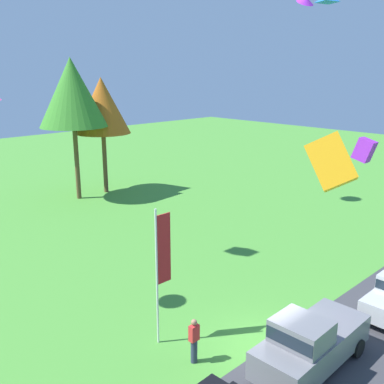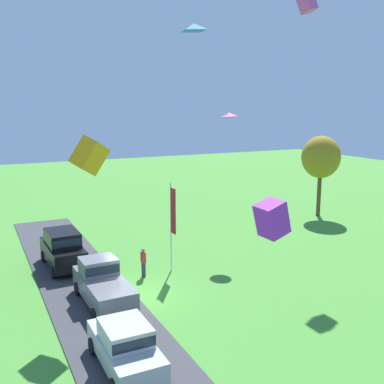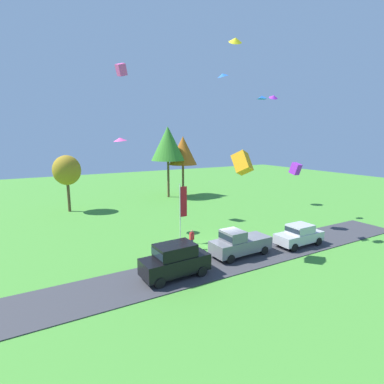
{
  "view_description": "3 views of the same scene",
  "coord_description": "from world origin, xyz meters",
  "px_view_note": "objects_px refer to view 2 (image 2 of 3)",
  "views": [
    {
      "loc": [
        -12.02,
        -8.52,
        10.15
      ],
      "look_at": [
        1.73,
        5.7,
        4.72
      ],
      "focal_mm": 42.0,
      "sensor_mm": 36.0,
      "label": 1
    },
    {
      "loc": [
        21.07,
        -6.95,
        9.77
      ],
      "look_at": [
        0.21,
        3.33,
        5.28
      ],
      "focal_mm": 42.0,
      "sensor_mm": 36.0,
      "label": 2
    },
    {
      "loc": [
        -14.15,
        -19.39,
        9.28
      ],
      "look_at": [
        -0.55,
        4.47,
        4.29
      ],
      "focal_mm": 28.0,
      "sensor_mm": 36.0,
      "label": 3
    }
  ],
  "objects_px": {
    "kite_box_near_flag": "(272,219)",
    "kite_diamond_high_left": "(194,27)",
    "kite_delta_mid_center": "(229,115)",
    "kite_box_trailing_tail": "(89,156)",
    "car_sedan_near_entrance": "(125,344)",
    "tree_lone_near": "(321,157)",
    "kite_box_low_drifter": "(307,3)",
    "car_suv_far_end": "(63,248)",
    "flag_banner": "(172,217)",
    "person_watching_sky": "(143,262)",
    "car_pickup_mid_row": "(102,283)"
  },
  "relations": [
    {
      "from": "kite_box_near_flag",
      "to": "kite_diamond_high_left",
      "type": "relative_size",
      "value": 1.12
    },
    {
      "from": "kite_delta_mid_center",
      "to": "kite_box_trailing_tail",
      "type": "bearing_deg",
      "value": -62.23
    },
    {
      "from": "car_sedan_near_entrance",
      "to": "kite_box_trailing_tail",
      "type": "relative_size",
      "value": 3.05
    },
    {
      "from": "tree_lone_near",
      "to": "kite_diamond_high_left",
      "type": "distance_m",
      "value": 25.13
    },
    {
      "from": "kite_box_trailing_tail",
      "to": "kite_diamond_high_left",
      "type": "bearing_deg",
      "value": 34.9
    },
    {
      "from": "kite_box_low_drifter",
      "to": "car_sedan_near_entrance",
      "type": "bearing_deg",
      "value": -57.98
    },
    {
      "from": "car_sedan_near_entrance",
      "to": "car_suv_far_end",
      "type": "bearing_deg",
      "value": -179.77
    },
    {
      "from": "car_sedan_near_entrance",
      "to": "kite_box_low_drifter",
      "type": "distance_m",
      "value": 24.66
    },
    {
      "from": "car_suv_far_end",
      "to": "tree_lone_near",
      "type": "distance_m",
      "value": 23.79
    },
    {
      "from": "kite_box_near_flag",
      "to": "kite_box_low_drifter",
      "type": "bearing_deg",
      "value": 137.79
    },
    {
      "from": "flag_banner",
      "to": "kite_box_low_drifter",
      "type": "relative_size",
      "value": 4.47
    },
    {
      "from": "flag_banner",
      "to": "kite_delta_mid_center",
      "type": "bearing_deg",
      "value": 121.32
    },
    {
      "from": "kite_delta_mid_center",
      "to": "kite_box_low_drifter",
      "type": "height_order",
      "value": "kite_box_low_drifter"
    },
    {
      "from": "tree_lone_near",
      "to": "kite_box_near_flag",
      "type": "relative_size",
      "value": 6.6
    },
    {
      "from": "person_watching_sky",
      "to": "kite_box_trailing_tail",
      "type": "distance_m",
      "value": 7.77
    },
    {
      "from": "person_watching_sky",
      "to": "tree_lone_near",
      "type": "distance_m",
      "value": 20.99
    },
    {
      "from": "car_sedan_near_entrance",
      "to": "kite_delta_mid_center",
      "type": "relative_size",
      "value": 3.46
    },
    {
      "from": "flag_banner",
      "to": "kite_delta_mid_center",
      "type": "height_order",
      "value": "kite_delta_mid_center"
    },
    {
      "from": "kite_box_near_flag",
      "to": "kite_delta_mid_center",
      "type": "xyz_separation_m",
      "value": [
        -15.52,
        7.65,
        2.92
      ]
    },
    {
      "from": "car_suv_far_end",
      "to": "kite_box_low_drifter",
      "type": "distance_m",
      "value": 22.39
    },
    {
      "from": "car_suv_far_end",
      "to": "tree_lone_near",
      "type": "relative_size",
      "value": 0.65
    },
    {
      "from": "car_suv_far_end",
      "to": "car_pickup_mid_row",
      "type": "relative_size",
      "value": 0.93
    },
    {
      "from": "kite_box_trailing_tail",
      "to": "kite_box_low_drifter",
      "type": "relative_size",
      "value": 1.2
    },
    {
      "from": "car_pickup_mid_row",
      "to": "flag_banner",
      "type": "xyz_separation_m",
      "value": [
        -2.43,
        4.9,
        2.3
      ]
    },
    {
      "from": "flag_banner",
      "to": "kite_box_trailing_tail",
      "type": "distance_m",
      "value": 6.99
    },
    {
      "from": "flag_banner",
      "to": "kite_box_low_drifter",
      "type": "xyz_separation_m",
      "value": [
        -1.73,
        10.64,
        13.08
      ]
    },
    {
      "from": "kite_box_low_drifter",
      "to": "kite_delta_mid_center",
      "type": "bearing_deg",
      "value": -111.22
    },
    {
      "from": "car_sedan_near_entrance",
      "to": "kite_box_near_flag",
      "type": "relative_size",
      "value": 4.06
    },
    {
      "from": "flag_banner",
      "to": "kite_diamond_high_left",
      "type": "relative_size",
      "value": 5.57
    },
    {
      "from": "flag_banner",
      "to": "kite_diamond_high_left",
      "type": "xyz_separation_m",
      "value": [
        6.85,
        -2.03,
        9.36
      ]
    },
    {
      "from": "tree_lone_near",
      "to": "kite_delta_mid_center",
      "type": "height_order",
      "value": "kite_delta_mid_center"
    },
    {
      "from": "car_sedan_near_entrance",
      "to": "flag_banner",
      "type": "bearing_deg",
      "value": 146.2
    },
    {
      "from": "kite_delta_mid_center",
      "to": "kite_box_trailing_tail",
      "type": "relative_size",
      "value": 0.88
    },
    {
      "from": "car_suv_far_end",
      "to": "kite_diamond_high_left",
      "type": "height_order",
      "value": "kite_diamond_high_left"
    },
    {
      "from": "kite_delta_mid_center",
      "to": "kite_box_low_drifter",
      "type": "distance_m",
      "value": 8.94
    },
    {
      "from": "kite_delta_mid_center",
      "to": "kite_diamond_high_left",
      "type": "bearing_deg",
      "value": -37.17
    },
    {
      "from": "car_sedan_near_entrance",
      "to": "kite_box_trailing_tail",
      "type": "bearing_deg",
      "value": 175.98
    },
    {
      "from": "car_sedan_near_entrance",
      "to": "kite_box_low_drifter",
      "type": "relative_size",
      "value": 3.66
    },
    {
      "from": "car_sedan_near_entrance",
      "to": "flag_banner",
      "type": "relative_size",
      "value": 0.82
    },
    {
      "from": "kite_box_trailing_tail",
      "to": "kite_diamond_high_left",
      "type": "height_order",
      "value": "kite_diamond_high_left"
    },
    {
      "from": "car_sedan_near_entrance",
      "to": "kite_box_trailing_tail",
      "type": "xyz_separation_m",
      "value": [
        -6.19,
        0.43,
        6.41
      ]
    },
    {
      "from": "person_watching_sky",
      "to": "kite_box_low_drifter",
      "type": "relative_size",
      "value": 1.42
    },
    {
      "from": "car_pickup_mid_row",
      "to": "kite_box_low_drifter",
      "type": "bearing_deg",
      "value": 105.02
    },
    {
      "from": "person_watching_sky",
      "to": "kite_delta_mid_center",
      "type": "bearing_deg",
      "value": 114.39
    },
    {
      "from": "kite_delta_mid_center",
      "to": "kite_diamond_high_left",
      "type": "distance_m",
      "value": 13.59
    },
    {
      "from": "kite_box_low_drifter",
      "to": "kite_diamond_high_left",
      "type": "xyz_separation_m",
      "value": [
        8.59,
        -12.67,
        -3.72
      ]
    },
    {
      "from": "car_pickup_mid_row",
      "to": "kite_box_trailing_tail",
      "type": "distance_m",
      "value": 6.36
    },
    {
      "from": "car_pickup_mid_row",
      "to": "kite_delta_mid_center",
      "type": "relative_size",
      "value": 3.96
    },
    {
      "from": "car_sedan_near_entrance",
      "to": "kite_diamond_high_left",
      "type": "height_order",
      "value": "kite_diamond_high_left"
    },
    {
      "from": "car_sedan_near_entrance",
      "to": "tree_lone_near",
      "type": "bearing_deg",
      "value": 123.91
    }
  ]
}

